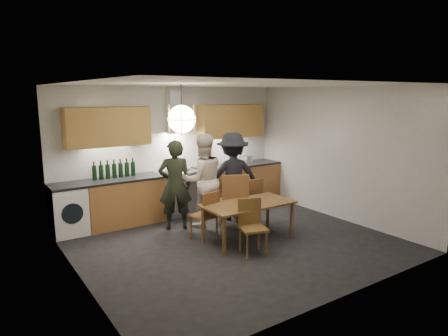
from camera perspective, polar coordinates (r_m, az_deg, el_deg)
ground at (r=6.84m, az=1.43°, el=-10.51°), size 5.00×5.00×0.00m
room_shell at (r=6.42m, az=1.50°, el=3.84°), size 5.02×4.52×2.61m
counter_run at (r=8.31m, az=-6.23°, el=-3.49°), size 5.00×0.62×0.90m
range_stove at (r=8.29m, az=-6.35°, el=-3.57°), size 0.90×0.60×0.92m
wall_fixtures at (r=8.17m, az=-6.95°, el=6.38°), size 4.30×0.54×1.10m
pendant_lamp at (r=5.78m, az=-6.07°, el=6.95°), size 0.43×0.43×0.70m
dining_table at (r=6.76m, az=3.49°, el=-5.62°), size 1.54×0.77×0.65m
chair_back_left at (r=6.78m, az=-2.44°, el=-6.35°), size 0.46×0.46×0.85m
chair_back_mid at (r=7.20m, az=1.48°, el=-4.34°), size 0.64×0.64×1.06m
chair_back_right at (r=7.57m, az=3.88°, el=-4.34°), size 0.41×0.41×0.90m
chair_front at (r=6.28m, az=3.94°, el=-7.75°), size 0.48×0.48×0.85m
person_left at (r=7.32m, az=-7.01°, el=-2.41°), size 0.71×0.60×1.65m
person_mid at (r=7.45m, az=-3.05°, el=-1.75°), size 0.95×0.80×1.74m
person_right at (r=7.83m, az=1.23°, el=-1.21°), size 1.26×0.96×1.72m
mixing_bowl at (r=8.72m, az=0.80°, el=0.54°), size 0.39×0.39×0.08m
stock_pot at (r=9.11m, az=3.40°, el=1.20°), size 0.29×0.29×0.16m
wine_bottles at (r=7.75m, az=-15.42°, el=-0.10°), size 0.82×0.08×0.35m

